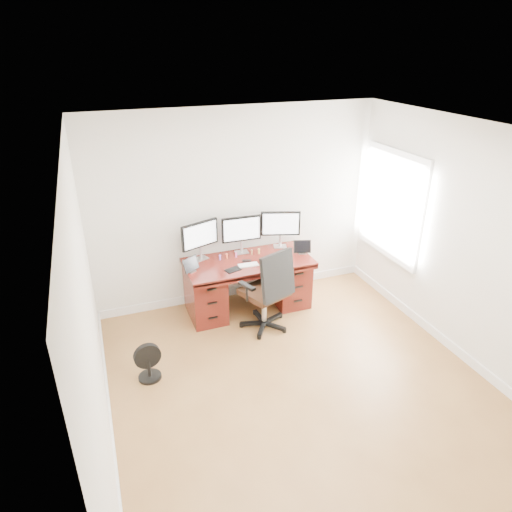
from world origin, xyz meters
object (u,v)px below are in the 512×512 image
object	(u,v)px
desk	(248,282)
office_chair	(267,303)
monitor_center	(241,230)
floor_fan	(148,363)
keyboard	(248,265)

from	to	relation	value
desk	office_chair	size ratio (longest dim) A/B	1.49
desk	monitor_center	size ratio (longest dim) A/B	3.09
floor_fan	monitor_center	distance (m)	2.17
office_chair	monitor_center	distance (m)	1.08
desk	floor_fan	size ratio (longest dim) A/B	3.87
floor_fan	keyboard	size ratio (longest dim) A/B	1.67
monitor_center	keyboard	distance (m)	0.53
keyboard	monitor_center	bearing A→B (deg)	86.01
office_chair	monitor_center	size ratio (longest dim) A/B	2.07
floor_fan	keyboard	world-z (taller)	keyboard
desk	office_chair	bearing A→B (deg)	-83.50
monitor_center	keyboard	xyz separation A→B (m)	(-0.05, -0.41, -0.33)
keyboard	floor_fan	bearing A→B (deg)	-147.08
office_chair	keyboard	bearing A→B (deg)	85.17
monitor_center	desk	bearing A→B (deg)	-87.77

